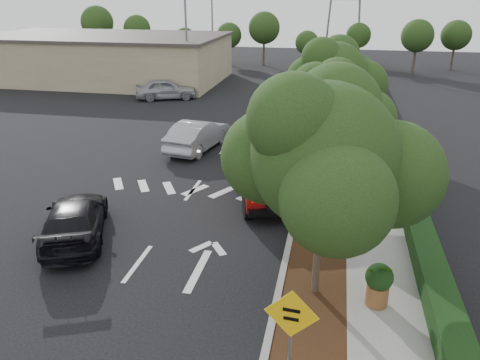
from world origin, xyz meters
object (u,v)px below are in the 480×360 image
(red_jeep, at_px, (264,172))
(speed_hump_sign, at_px, (291,326))
(black_suv_oncoming, at_px, (75,219))
(silver_suv_ahead, at_px, (254,138))

(red_jeep, xyz_separation_m, speed_hump_sign, (2.10, -9.73, 0.46))
(red_jeep, bearing_deg, black_suv_oncoming, -161.42)
(silver_suv_ahead, relative_size, speed_hump_sign, 1.92)
(black_suv_oncoming, xyz_separation_m, speed_hump_sign, (7.99, -5.19, 0.97))
(silver_suv_ahead, bearing_deg, red_jeep, -85.99)
(red_jeep, bearing_deg, speed_hump_sign, -96.89)
(red_jeep, distance_m, black_suv_oncoming, 7.46)
(red_jeep, xyz_separation_m, black_suv_oncoming, (-5.89, -4.55, -0.52))
(red_jeep, relative_size, speed_hump_sign, 2.02)
(silver_suv_ahead, distance_m, speed_hump_sign, 16.56)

